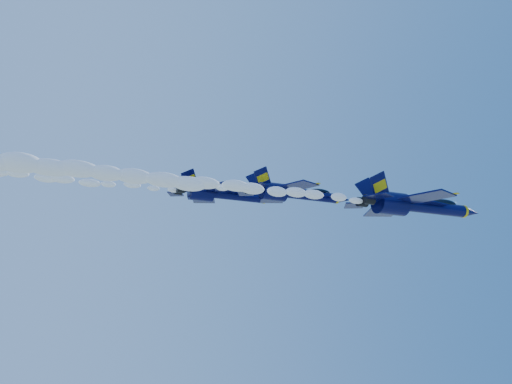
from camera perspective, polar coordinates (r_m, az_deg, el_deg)
name	(u,v)px	position (r m, az deg, el deg)	size (l,w,h in m)	color
jet_lead	(415,205)	(77.96, 15.60, -1.29)	(19.55, 16.04, 7.27)	#070736
smoke_trail_jet_lead	(167,180)	(62.45, -8.91, 1.19)	(50.40, 2.34, 2.10)	white
jet_second	(294,193)	(76.09, 3.82, -0.13)	(15.50, 12.72, 5.76)	#070736
smoke_trail_jet_second	(40,167)	(67.67, -20.76, 2.31)	(50.40, 1.85, 1.67)	white
jet_third	(222,194)	(82.78, -3.45, -0.19)	(15.93, 13.06, 5.92)	#070736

